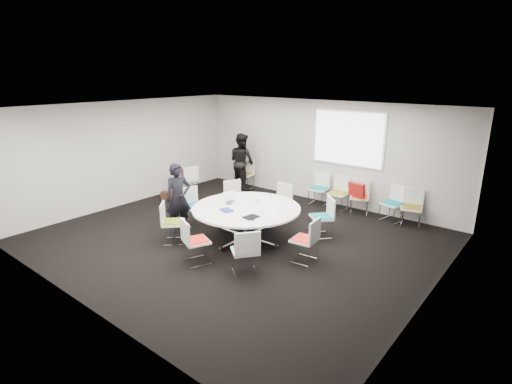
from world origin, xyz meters
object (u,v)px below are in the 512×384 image
Objects in this scene: chair_back_a at (319,195)px; conference_table at (246,215)px; chair_ring_g at (196,249)px; chair_ring_f at (173,230)px; chair_back_e at (411,215)px; person_back at (242,162)px; maroon_bag at (188,174)px; person_main at (178,198)px; chair_ring_a at (305,248)px; chair_ring_c at (280,208)px; chair_ring_b at (322,224)px; chair_back_d at (392,210)px; cup at (256,200)px; chair_spare_left at (189,185)px; chair_person_back at (245,179)px; chair_ring_d at (235,205)px; chair_back_c at (359,203)px; chair_ring_h at (245,260)px; chair_back_b at (338,199)px; laptop at (232,202)px; brown_bag at (168,196)px; chair_ring_e at (194,213)px.

conference_table is at bearing 84.61° from chair_back_a.
chair_ring_f is at bearing -174.88° from chair_ring_g.
person_back is at bearing -11.51° from chair_back_e.
person_back is 1.68m from maroon_bag.
person_main is (-1.48, -3.69, 0.52)m from chair_back_a.
chair_ring_a and chair_ring_c have the same top height.
chair_ring_b and chair_back_e have the same top height.
chair_ring_f is (-1.10, -1.12, -0.28)m from conference_table.
chair_ring_f is at bearing 104.20° from chair_ring_a.
chair_back_d is 9.78× the size of cup.
chair_back_d and chair_spare_left have the same top height.
person_back reaches higher than chair_person_back.
conference_table is 2.64× the size of chair_ring_d.
chair_ring_c is 3.10m from chair_back_e.
person_back is (-3.82, -0.18, 0.60)m from chair_back_c.
chair_person_back is at bearing 77.72° from chair_ring_h.
chair_ring_h is 1.00× the size of chair_back_b.
chair_ring_g is at bearing 47.49° from chair_back_e.
chair_back_c reaches higher than laptop.
chair_ring_d is 2.51m from chair_person_back.
chair_person_back is 2.66× the size of laptop.
person_main is 2.56m from brown_bag.
chair_ring_c is at bearing 115.87° from chair_ring_g.
conference_table is at bearing 79.26° from chair_ring_a.
chair_ring_g is at bearing 128.28° from person_back.
chair_spare_left is at bearing 85.01° from brown_bag.
chair_ring_f and chair_ring_h have the same top height.
chair_back_e is (2.52, -0.03, 0.00)m from chair_back_a.
maroon_bag is (-4.52, 2.71, 0.34)m from chair_ring_h.
chair_ring_d is 2.20× the size of maroon_bag.
chair_ring_b is at bearing 165.32° from chair_ring_c.
chair_back_b is at bearing 78.51° from conference_table.
person_main reaches higher than chair_back_b.
conference_table is at bearing -95.72° from chair_spare_left.
chair_ring_f and chair_back_e have the same top height.
chair_ring_e is at bearing 58.25° from chair_back_a.
chair_ring_g is at bearing 165.87° from laptop.
person_back reaches higher than maroon_bag.
chair_ring_h is 4.27m from chair_back_b.
conference_table is 3.09m from chair_back_a.
brown_bag is (-4.18, -2.31, -0.16)m from chair_back_b.
brown_bag is at bearing 47.28° from laptop.
chair_back_e is (1.51, 4.27, 0.00)m from chair_ring_h.
cup is (-1.24, -0.76, 0.50)m from chair_ring_b.
chair_ring_b is at bearing 79.92° from chair_back_d.
chair_ring_d is at bearing 46.94° from chair_back_d.
chair_ring_g is 4.57m from chair_spare_left.
cup is (1.44, 1.02, -0.02)m from person_main.
chair_ring_b is 1.00× the size of chair_ring_c.
chair_ring_h is at bearing 44.57° from chair_ring_f.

